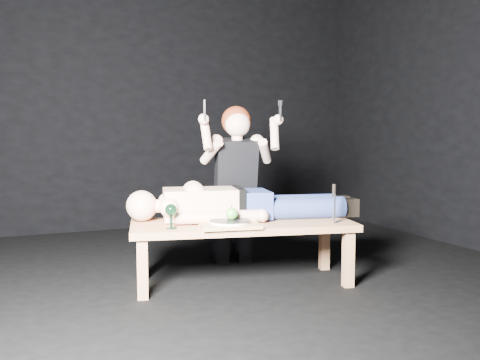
{
  "coord_description": "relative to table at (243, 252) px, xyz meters",
  "views": [
    {
      "loc": [
        -1.31,
        -3.29,
        1.07
      ],
      "look_at": [
        0.08,
        0.05,
        0.75
      ],
      "focal_mm": 37.36,
      "sensor_mm": 36.0,
      "label": 1
    }
  ],
  "objects": [
    {
      "name": "apple",
      "position": [
        -0.14,
        -0.14,
        0.31
      ],
      "size": [
        0.09,
        0.09,
        0.09
      ],
      "primitive_type": "sphere",
      "color": "#358D20",
      "rests_on": "plate"
    },
    {
      "name": "kneeling_woman",
      "position": [
        0.16,
        0.56,
        0.45
      ],
      "size": [
        0.86,
        0.93,
        1.35
      ],
      "primitive_type": null,
      "rotation": [
        0.0,
        0.0,
        -0.19
      ],
      "color": "black",
      "rests_on": "ground"
    },
    {
      "name": "spoon_flat",
      "position": [
        -0.03,
        -0.08,
        0.23
      ],
      "size": [
        0.12,
        0.14,
        0.01
      ],
      "primitive_type": "cube",
      "rotation": [
        0.0,
        0.0,
        0.68
      ],
      "color": "#B2B2B7",
      "rests_on": "table"
    },
    {
      "name": "lying_man",
      "position": [
        0.08,
        0.13,
        0.37
      ],
      "size": [
        1.79,
        0.86,
        0.28
      ],
      "primitive_type": null,
      "rotation": [
        0.0,
        0.0,
        -0.2
      ],
      "color": "beige",
      "rests_on": "table"
    },
    {
      "name": "ground",
      "position": [
        -0.08,
        -0.0,
        -0.23
      ],
      "size": [
        5.0,
        5.0,
        0.0
      ],
      "primitive_type": "plane",
      "color": "black",
      "rests_on": "ground"
    },
    {
      "name": "fork_flat",
      "position": [
        -0.41,
        -0.09,
        0.23
      ],
      "size": [
        0.04,
        0.17,
        0.01
      ],
      "primitive_type": "cube",
      "rotation": [
        0.0,
        0.0,
        -0.16
      ],
      "color": "#B2B2B7",
      "rests_on": "table"
    },
    {
      "name": "table",
      "position": [
        0.0,
        0.0,
        0.0
      ],
      "size": [
        1.68,
        0.91,
        0.45
      ],
      "primitive_type": "cube",
      "rotation": [
        0.0,
        0.0,
        -0.2
      ],
      "color": "#B08055",
      "rests_on": "ground"
    },
    {
      "name": "plate",
      "position": [
        -0.16,
        -0.15,
        0.26
      ],
      "size": [
        0.31,
        0.31,
        0.02
      ],
      "primitive_type": "cylinder",
      "rotation": [
        0.0,
        0.0,
        -0.18
      ],
      "color": "white",
      "rests_on": "serving_tray"
    },
    {
      "name": "knife_flat",
      "position": [
        -0.02,
        -0.16,
        0.23
      ],
      "size": [
        0.03,
        0.17,
        0.01
      ],
      "primitive_type": "cube",
      "rotation": [
        0.0,
        0.0,
        -0.1
      ],
      "color": "#B2B2B7",
      "rests_on": "table"
    },
    {
      "name": "goblet",
      "position": [
        -0.55,
        -0.06,
        0.31
      ],
      "size": [
        0.1,
        0.1,
        0.17
      ],
      "primitive_type": null,
      "rotation": [
        0.0,
        0.0,
        -0.2
      ],
      "color": "black",
      "rests_on": "table"
    },
    {
      "name": "serving_tray",
      "position": [
        -0.16,
        -0.15,
        0.24
      ],
      "size": [
        0.45,
        0.36,
        0.02
      ],
      "primitive_type": "cube",
      "rotation": [
        0.0,
        0.0,
        -0.18
      ],
      "color": "tan",
      "rests_on": "table"
    },
    {
      "name": "carving_knife",
      "position": [
        0.57,
        -0.31,
        0.37
      ],
      "size": [
        0.04,
        0.05,
        0.28
      ],
      "primitive_type": null,
      "rotation": [
        0.0,
        0.0,
        -0.2
      ],
      "color": "#B2B2B7",
      "rests_on": "table"
    },
    {
      "name": "back_wall",
      "position": [
        -0.08,
        2.5,
        1.27
      ],
      "size": [
        5.0,
        0.0,
        5.0
      ],
      "primitive_type": "plane",
      "rotation": [
        1.57,
        0.0,
        0.0
      ],
      "color": "black",
      "rests_on": "ground"
    }
  ]
}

